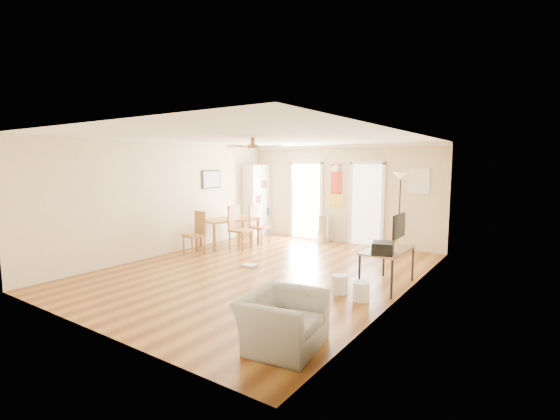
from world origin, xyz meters
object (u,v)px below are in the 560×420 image
Objects in this scene: dining_table at (230,232)px; wastebasket_b at (361,291)px; wastebasket_a at (339,284)px; armchair at (283,321)px; dining_chair_right_b at (241,228)px; dining_chair_right_a at (260,225)px; trash_can at (323,228)px; dining_chair_near at (194,233)px; bookshelf at (258,200)px; torchiere_lamp at (399,212)px; printer at (383,248)px; computer_desk at (387,268)px.

dining_table reaches higher than wastebasket_b.
wastebasket_a is 2.10m from armchair.
dining_chair_right_b reaches higher than wastebasket_b.
dining_chair_right_a is 4.27m from wastebasket_a.
trash_can is at bearing 121.45° from wastebasket_a.
trash_can is (1.83, 3.00, -0.13)m from dining_chair_near.
dining_chair_right_b is at bearing -44.13° from bookshelf.
bookshelf reaches higher than torchiere_lamp.
armchair is (4.30, -3.96, -0.04)m from dining_table.
torchiere_lamp is 3.35m from printer.
dining_chair_near reaches higher than wastebasket_b.
trash_can is (1.23, 1.22, -0.14)m from dining_chair_right_a.
dining_chair_right_b is at bearing 37.48° from armchair.
printer reaches higher than armchair.
dining_chair_right_a is 3.27× the size of wastebasket_a.
dining_chair_near is (0.32, -2.88, -0.54)m from bookshelf.
computer_desk is (0.70, -2.82, -0.62)m from torchiere_lamp.
printer is at bearing -18.09° from dining_table.
trash_can is at bearing 67.52° from dining_chair_near.
wastebasket_b is (3.90, -2.57, -0.35)m from dining_chair_right_a.
bookshelf reaches higher than wastebasket_b.
bookshelf reaches higher than armchair.
wastebasket_b is (0.61, -3.75, -0.80)m from torchiere_lamp.
bookshelf is 2.17m from dining_chair_right_b.
armchair is (-0.24, -2.88, -0.02)m from computer_desk.
wastebasket_b is (2.67, -3.79, -0.22)m from trash_can.
dining_table is 5.84m from armchair.
dining_chair_near is at bearing 50.02° from armchair.
dining_chair_right_a is 3.53m from torchiere_lamp.
bookshelf is 2.10× the size of dining_chair_near.
wastebasket_b is at bearing -17.35° from bookshelf.
wastebasket_a is 0.32× the size of armchair.
dining_chair_near is 4.59m from computer_desk.
trash_can is 2.37× the size of wastebasket_a.
wastebasket_b is (-0.15, -0.50, -0.61)m from printer.
dining_table is 3.70× the size of printer.
armchair reaches higher than wastebasket_b.
dining_chair_near is 4.58m from wastebasket_b.
wastebasket_b is at bearing -54.86° from trash_can.
torchiere_lamp is (3.89, 2.96, 0.46)m from dining_chair_near.
bookshelf is 2.84× the size of trash_can.
dining_table is 0.81m from dining_chair_right_a.
torchiere_lamp is (3.29, 1.98, 0.42)m from dining_chair_right_b.
trash_can is at bearing 125.14° from wastebasket_b.
dining_chair_near is 3.32× the size of wastebasket_b.
dining_table is 0.62m from dining_chair_right_b.
printer is (4.60, -1.50, 0.41)m from dining_table.
computer_desk is 0.95m from wastebasket_b.
dining_table is 1.14× the size of computer_desk.
dining_chair_right_b reaches higher than printer.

